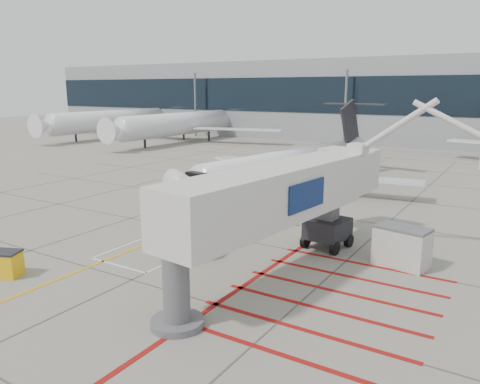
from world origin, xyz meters
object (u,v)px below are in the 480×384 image
Objects in this scene: regional_jet at (269,151)px; jet_bridge at (271,206)px; pushback_tug at (191,240)px; spill_bin at (4,264)px.

jet_bridge is at bearing -52.05° from regional_jet.
pushback_tug is at bearing -179.94° from jet_bridge.
jet_bridge is at bearing -13.93° from pushback_tug.
pushback_tug reaches higher than spill_bin.
jet_bridge is at bearing 8.05° from spill_bin.
spill_bin is at bearing -141.67° from jet_bridge.
jet_bridge is 13.45m from spill_bin.
regional_jet is 22.96m from spill_bin.
regional_jet is at bearing 125.88° from jet_bridge.
regional_jet is 19.67× the size of spill_bin.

